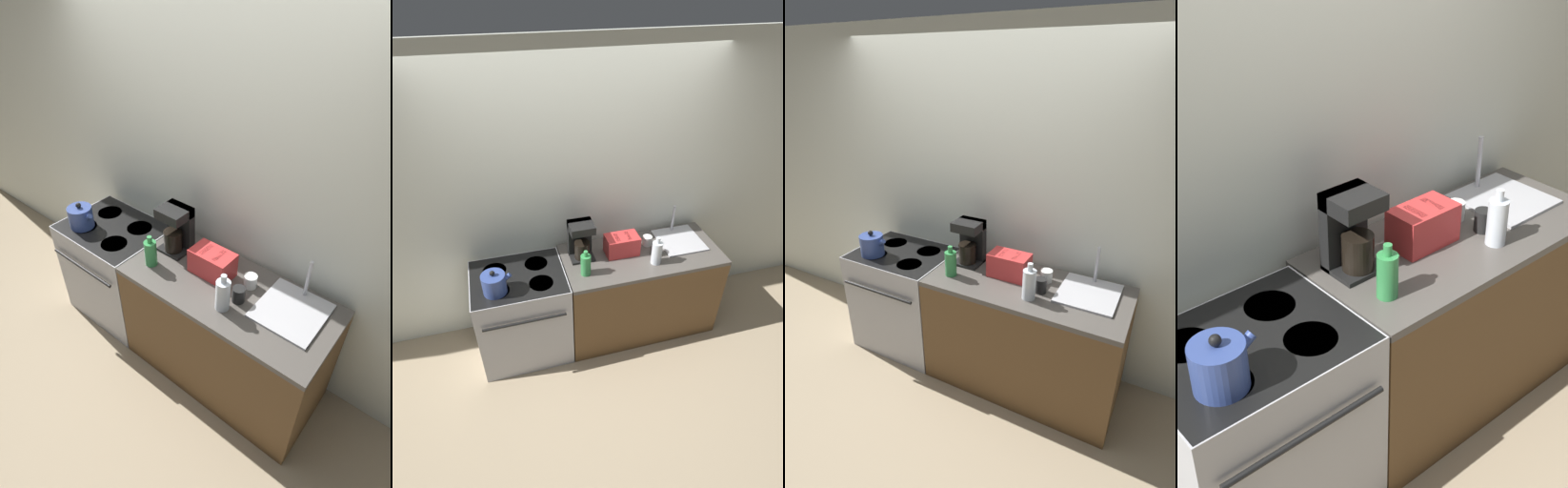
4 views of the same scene
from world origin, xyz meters
The scene contains 12 objects.
ground_plane centered at (0.00, 0.00, 0.00)m, with size 12.00×12.00×0.00m, color tan.
wall_back centered at (0.00, 0.71, 1.30)m, with size 8.00×0.05×2.60m.
stove centered at (-0.60, 0.31, 0.45)m, with size 0.78×0.66×0.88m.
counter_block centered at (0.51, 0.33, 0.44)m, with size 1.42×0.66×0.88m.
kettle centered at (-0.79, 0.17, 0.97)m, with size 0.24×0.19×0.21m.
toaster centered at (0.33, 0.39, 0.97)m, with size 0.29×0.18×0.18m.
coffee_maker centered at (-0.03, 0.44, 1.06)m, with size 0.21×0.19×0.35m.
sink_tray centered at (0.91, 0.42, 0.90)m, with size 0.39×0.42×0.28m.
bottle_clear centered at (0.57, 0.17, 0.99)m, with size 0.09×0.09×0.26m.
bottle_green centered at (-0.05, 0.19, 0.98)m, with size 0.09×0.09×0.23m.
cup_black centered at (0.61, 0.28, 0.93)m, with size 0.08×0.08×0.10m.
cup_white centered at (0.60, 0.44, 0.93)m, with size 0.09×0.09×0.09m.
Camera 3 is at (1.31, -1.86, 2.29)m, focal length 28.00 mm.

